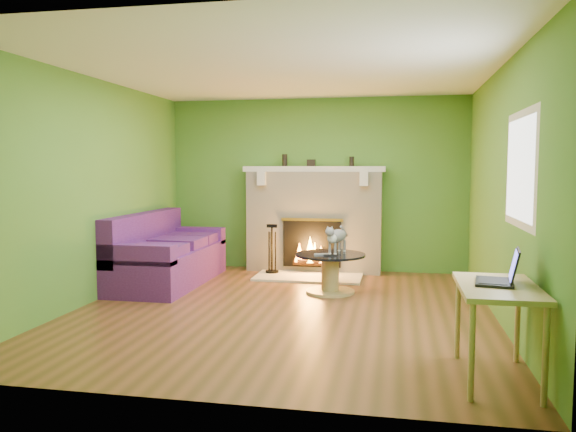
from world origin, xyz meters
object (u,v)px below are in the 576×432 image
Objects in this scene: coffee_table at (330,270)px; cat at (337,239)px; sofa at (165,256)px; desk at (498,297)px.

cat is at bearing 32.01° from coffee_table.
sofa reaches higher than cat.
sofa reaches higher than desk.
cat is (0.08, 0.05, 0.39)m from coffee_table.
coffee_table is 0.91× the size of desk.
sofa is 4.73m from desk.
sofa is 2.43× the size of coffee_table.
desk is at bearing -36.32° from sofa.
cat reaches higher than desk.
sofa is 2.37m from cat.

